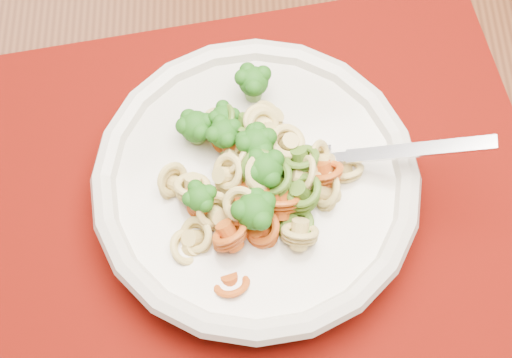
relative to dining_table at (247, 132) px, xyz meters
name	(u,v)px	position (x,y,z in m)	size (l,w,h in m)	color
dining_table	(247,132)	(0.00, 0.00, 0.00)	(1.63, 1.28, 0.75)	#522B17
placemat	(257,201)	(-0.03, -0.11, 0.10)	(0.47, 0.37, 0.00)	#5A0603
pasta_bowl	(256,184)	(-0.03, -0.11, 0.13)	(0.26, 0.26, 0.05)	beige
pasta_broccoli_heap	(256,176)	(-0.03, -0.11, 0.15)	(0.22, 0.22, 0.06)	tan
fork	(315,160)	(0.02, -0.11, 0.15)	(0.19, 0.02, 0.01)	silver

